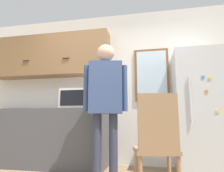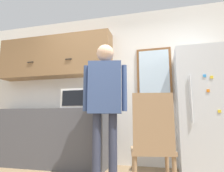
{
  "view_description": "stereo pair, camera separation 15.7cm",
  "coord_description": "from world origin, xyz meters",
  "px_view_note": "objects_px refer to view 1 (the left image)",
  "views": [
    {
      "loc": [
        0.74,
        -1.73,
        0.76
      ],
      "look_at": [
        0.21,
        0.95,
        1.21
      ],
      "focal_mm": 32.0,
      "sensor_mm": 36.0,
      "label": 1
    },
    {
      "loc": [
        0.9,
        -1.69,
        0.76
      ],
      "look_at": [
        0.21,
        0.95,
        1.21
      ],
      "focal_mm": 32.0,
      "sensor_mm": 36.0,
      "label": 2
    }
  ],
  "objects_px": {
    "microwave": "(79,99)",
    "refrigerator": "(200,111)",
    "person": "(105,94)",
    "chair": "(157,142)"
  },
  "relations": [
    {
      "from": "person",
      "to": "chair",
      "type": "bearing_deg",
      "value": -51.66
    },
    {
      "from": "microwave",
      "to": "person",
      "type": "bearing_deg",
      "value": -41.65
    },
    {
      "from": "microwave",
      "to": "refrigerator",
      "type": "bearing_deg",
      "value": 2.19
    },
    {
      "from": "microwave",
      "to": "chair",
      "type": "relative_size",
      "value": 0.54
    },
    {
      "from": "refrigerator",
      "to": "chair",
      "type": "distance_m",
      "value": 1.31
    },
    {
      "from": "person",
      "to": "refrigerator",
      "type": "distance_m",
      "value": 1.42
    },
    {
      "from": "microwave",
      "to": "refrigerator",
      "type": "relative_size",
      "value": 0.31
    },
    {
      "from": "refrigerator",
      "to": "microwave",
      "type": "bearing_deg",
      "value": -177.81
    },
    {
      "from": "microwave",
      "to": "refrigerator",
      "type": "distance_m",
      "value": 1.85
    },
    {
      "from": "microwave",
      "to": "refrigerator",
      "type": "xyz_separation_m",
      "value": [
        1.84,
        0.07,
        -0.21
      ]
    }
  ]
}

